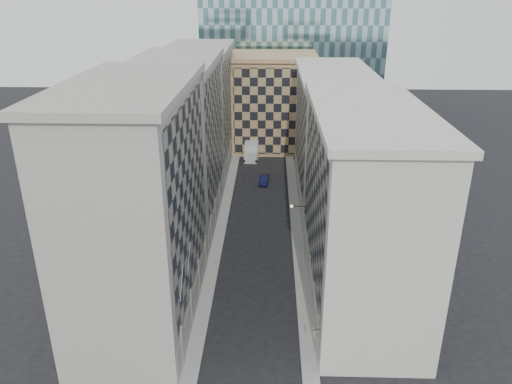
# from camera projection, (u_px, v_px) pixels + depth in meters

# --- Properties ---
(sidewalk_west) EXTENTS (1.50, 100.00, 0.15)m
(sidewalk_west) POSITION_uv_depth(u_px,v_px,m) (221.00, 228.00, 69.36)
(sidewalk_west) COLOR #999993
(sidewalk_west) RESTS_ON ground
(sidewalk_east) EXTENTS (1.50, 100.00, 0.15)m
(sidewalk_east) POSITION_uv_depth(u_px,v_px,m) (296.00, 229.00, 69.07)
(sidewalk_east) COLOR #999993
(sidewalk_east) RESTS_ON ground
(bldg_left_a) EXTENTS (10.80, 22.80, 23.70)m
(bldg_left_a) POSITION_uv_depth(u_px,v_px,m) (140.00, 207.00, 47.47)
(bldg_left_a) COLOR #A39C93
(bldg_left_a) RESTS_ON ground
(bldg_left_b) EXTENTS (10.80, 22.80, 22.70)m
(bldg_left_b) POSITION_uv_depth(u_px,v_px,m) (180.00, 143.00, 67.94)
(bldg_left_b) COLOR gray
(bldg_left_b) RESTS_ON ground
(bldg_left_c) EXTENTS (10.80, 22.80, 21.70)m
(bldg_left_c) POSITION_uv_depth(u_px,v_px,m) (201.00, 109.00, 88.40)
(bldg_left_c) COLOR #A39C93
(bldg_left_c) RESTS_ON ground
(bldg_right_a) EXTENTS (10.80, 26.80, 20.70)m
(bldg_right_a) POSITION_uv_depth(u_px,v_px,m) (361.00, 207.00, 51.12)
(bldg_right_a) COLOR beige
(bldg_right_a) RESTS_ON ground
(bldg_right_b) EXTENTS (10.80, 28.80, 19.70)m
(bldg_right_b) POSITION_uv_depth(u_px,v_px,m) (332.00, 136.00, 76.18)
(bldg_right_b) COLOR beige
(bldg_right_b) RESTS_ON ground
(tan_block) EXTENTS (16.80, 14.80, 18.80)m
(tan_block) POSITION_uv_depth(u_px,v_px,m) (273.00, 102.00, 100.46)
(tan_block) COLOR tan
(tan_block) RESTS_ON ground
(church_tower) EXTENTS (7.20, 7.20, 51.50)m
(church_tower) POSITION_uv_depth(u_px,v_px,m) (265.00, 6.00, 106.74)
(church_tower) COLOR #2F2924
(church_tower) RESTS_ON ground
(flagpoles_left) EXTENTS (0.10, 6.33, 2.33)m
(flagpoles_left) POSITION_uv_depth(u_px,v_px,m) (185.00, 270.00, 44.20)
(flagpoles_left) COLOR gray
(flagpoles_left) RESTS_ON ground
(bracket_lamp) EXTENTS (1.98, 0.36, 0.36)m
(bracket_lamp) POSITION_uv_depth(u_px,v_px,m) (293.00, 206.00, 61.19)
(bracket_lamp) COLOR black
(bracket_lamp) RESTS_ON ground
(box_truck) EXTENTS (2.88, 6.38, 3.43)m
(box_truck) POSITION_uv_depth(u_px,v_px,m) (252.00, 151.00, 96.60)
(box_truck) COLOR #BDBDBD
(box_truck) RESTS_ON ground
(dark_car) EXTENTS (1.83, 4.27, 1.37)m
(dark_car) POSITION_uv_depth(u_px,v_px,m) (264.00, 180.00, 84.61)
(dark_car) COLOR #0F1037
(dark_car) RESTS_ON ground
(shop_sign) EXTENTS (0.71, 0.62, 0.70)m
(shop_sign) POSITION_uv_depth(u_px,v_px,m) (314.00, 333.00, 42.72)
(shop_sign) COLOR black
(shop_sign) RESTS_ON ground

